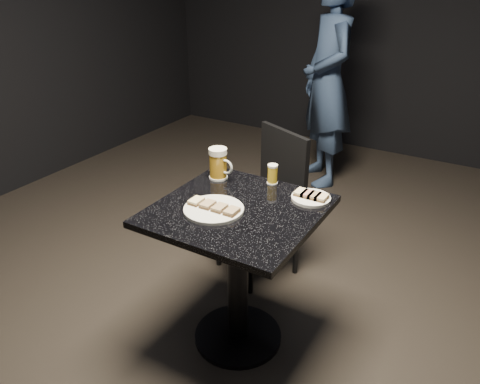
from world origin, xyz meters
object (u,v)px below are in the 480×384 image
patron (327,82)px  beer_tumbler (272,174)px  plate_large (214,209)px  plate_small (311,198)px  table (238,254)px  beer_mug (219,164)px  chair (267,194)px

patron → beer_tumbler: patron is taller
plate_large → plate_small: same height
plate_large → table: size_ratio=0.35×
plate_small → table: plate_small is taller
beer_mug → chair: bearing=81.5°
table → beer_tumbler: bearing=87.6°
plate_small → beer_tumbler: beer_tumbler is taller
table → plate_small: bearing=44.7°
plate_small → table: 0.42m
patron → chair: 1.46m
plate_small → patron: size_ratio=0.10×
table → beer_mug: bearing=137.8°
beer_mug → beer_tumbler: size_ratio=1.61×
patron → chair: size_ratio=1.97×
table → beer_tumbler: (0.01, 0.31, 0.29)m
table → beer_mug: beer_mug is taller
beer_tumbler → patron: bearing=103.0°
plate_large → chair: size_ratio=0.30×
beer_tumbler → beer_mug: bearing=-161.7°
plate_small → chair: bearing=137.4°
beer_mug → beer_tumbler: (0.26, 0.09, -0.03)m
plate_small → chair: 0.63m
plate_small → beer_mug: bearing=-177.6°
table → chair: (-0.18, 0.63, -0.01)m
plate_large → patron: patron is taller
chair → beer_tumbler: bearing=-59.3°
beer_tumbler → plate_large: bearing=-103.1°
plate_large → beer_mug: 0.35m
plate_large → beer_tumbler: beer_tumbler is taller
table → patron: bearing=100.7°
plate_large → patron: size_ratio=0.15×
chair → patron: bearing=98.2°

